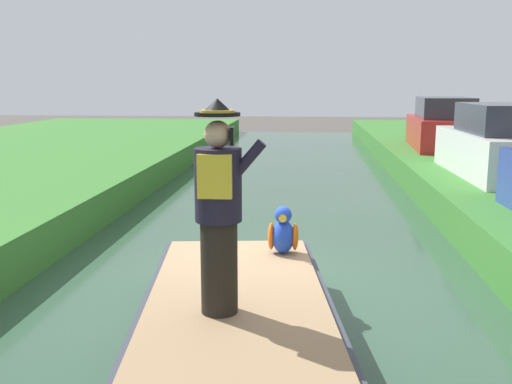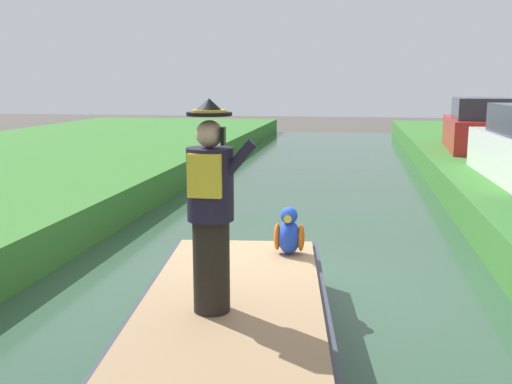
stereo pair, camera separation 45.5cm
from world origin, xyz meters
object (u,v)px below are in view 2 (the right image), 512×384
boat (233,326)px  person_pirate (211,208)px  parked_car_red (479,128)px  parrot_plush (289,234)px

boat → person_pirate: person_pirate is taller
boat → parked_car_red: size_ratio=1.07×
person_pirate → parked_car_red: 13.88m
person_pirate → boat: bearing=81.0°
boat → parked_car_red: parked_car_red is taller
person_pirate → parked_car_red: bearing=74.9°
boat → parrot_plush: bearing=75.4°
boat → parked_car_red: bearing=69.8°
person_pirate → parrot_plush: size_ratio=3.25×
parked_car_red → boat: bearing=-110.2°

